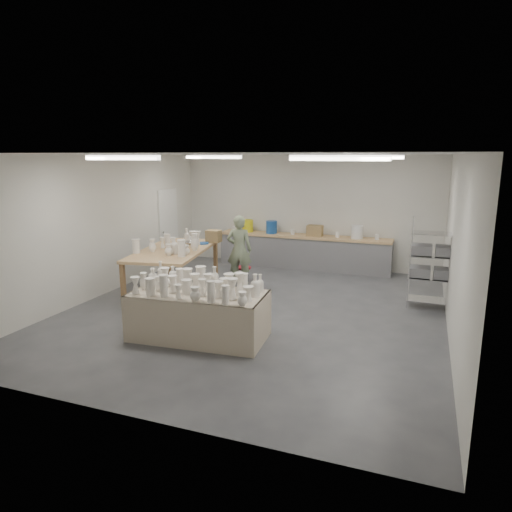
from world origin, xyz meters
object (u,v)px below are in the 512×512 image
at_px(work_table, 178,249).
at_px(drying_table, 199,312).
at_px(potter, 239,250).
at_px(red_stool, 244,268).

bearing_deg(work_table, drying_table, -63.21).
distance_m(work_table, potter, 1.52).
height_order(drying_table, red_stool, drying_table).
bearing_deg(drying_table, potter, 96.60).
height_order(work_table, red_stool, work_table).
relative_size(drying_table, potter, 1.41).
relative_size(work_table, potter, 1.74).
xyz_separation_m(drying_table, work_table, (-1.60, 2.15, 0.54)).
height_order(drying_table, potter, potter).
height_order(potter, red_stool, potter).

